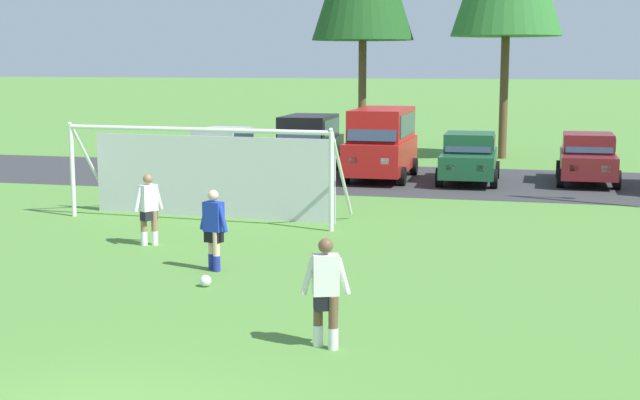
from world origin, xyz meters
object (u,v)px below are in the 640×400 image
at_px(player_defender_far, 149,210).
at_px(parked_car_slot_center, 469,157).
at_px(parked_car_slot_left, 308,143).
at_px(parked_car_slot_center_right, 588,158).
at_px(soccer_goal, 208,171).
at_px(parked_car_slot_far_left, 222,151).
at_px(player_striker_near, 214,230).
at_px(parked_car_slot_center_left, 382,142).
at_px(soccer_ball, 206,281).
at_px(player_midfield_center, 326,293).

bearing_deg(player_defender_far, parked_car_slot_center, 64.12).
distance_m(parked_car_slot_left, parked_car_slot_center_right, 10.16).
distance_m(soccer_goal, parked_car_slot_far_left, 9.52).
height_order(player_striker_near, parked_car_slot_far_left, parked_car_slot_far_left).
height_order(player_striker_near, parked_car_slot_center_left, parked_car_slot_center_left).
bearing_deg(parked_car_slot_left, player_defender_far, -90.05).
xyz_separation_m(soccer_ball, parked_car_slot_far_left, (-5.60, 16.03, 0.77)).
distance_m(parked_car_slot_far_left, parked_car_slot_center_left, 6.01).
relative_size(player_midfield_center, player_defender_far, 1.00).
relative_size(parked_car_slot_left, parked_car_slot_center_left, 0.97).
bearing_deg(parked_car_slot_center_left, soccer_goal, -108.14).
xyz_separation_m(soccer_ball, player_midfield_center, (3.05, -2.97, 0.71)).
bearing_deg(parked_car_slot_center_right, player_striker_near, -116.70).
bearing_deg(player_defender_far, player_striker_near, -40.49).
xyz_separation_m(parked_car_slot_far_left, parked_car_slot_center_left, (5.99, 0.17, 0.47)).
xyz_separation_m(soccer_ball, soccer_goal, (-2.63, 6.99, 1.18)).
xyz_separation_m(player_defender_far, parked_car_slot_center_right, (10.15, 13.52, 0.05)).
relative_size(soccer_ball, soccer_goal, 0.03).
distance_m(player_midfield_center, player_defender_far, 8.48).
relative_size(parked_car_slot_center_left, parked_car_slot_center_right, 1.15).
bearing_deg(soccer_ball, player_midfield_center, -44.31).
distance_m(player_striker_near, player_midfield_center, 5.44).
relative_size(player_striker_near, parked_car_slot_center_right, 0.39).
relative_size(soccer_ball, player_midfield_center, 0.13).
relative_size(soccer_goal, parked_car_slot_left, 1.62).
xyz_separation_m(player_defender_far, parked_car_slot_center_left, (3.05, 12.90, 0.52)).
height_order(soccer_goal, player_defender_far, soccer_goal).
bearing_deg(soccer_goal, soccer_ball, -69.36).
xyz_separation_m(parked_car_slot_left, parked_car_slot_center, (6.16, -1.33, -0.24)).
height_order(player_midfield_center, parked_car_slot_center, parked_car_slot_center).
distance_m(parked_car_slot_center, parked_car_slot_center_right, 4.06).
bearing_deg(parked_car_slot_center_right, soccer_goal, -135.84).
bearing_deg(parked_car_slot_far_left, parked_car_slot_center_left, 1.65).
height_order(soccer_ball, player_striker_near, player_striker_near).
height_order(parked_car_slot_far_left, parked_car_slot_center_right, same).
height_order(parked_car_slot_far_left, parked_car_slot_center_left, parked_car_slot_center_left).
relative_size(player_midfield_center, parked_car_slot_far_left, 0.38).
height_order(soccer_goal, player_midfield_center, soccer_goal).
relative_size(player_midfield_center, parked_car_slot_center_right, 0.39).
distance_m(soccer_ball, player_defender_far, 4.30).
distance_m(player_defender_far, parked_car_slot_center_right, 16.91).
bearing_deg(player_midfield_center, player_striker_near, 128.24).
xyz_separation_m(player_defender_far, parked_car_slot_far_left, (-2.94, 12.73, 0.05)).
xyz_separation_m(parked_car_slot_left, parked_car_slot_center_left, (3.04, -1.15, 0.23)).
bearing_deg(soccer_ball, player_striker_near, 103.82).
relative_size(player_striker_near, parked_car_slot_far_left, 0.38).
height_order(soccer_ball, parked_car_slot_center, parked_car_slot_center).
distance_m(soccer_ball, parked_car_slot_center_left, 16.25).
distance_m(soccer_ball, player_midfield_center, 4.32).
bearing_deg(parked_car_slot_center_right, parked_car_slot_left, 177.01).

